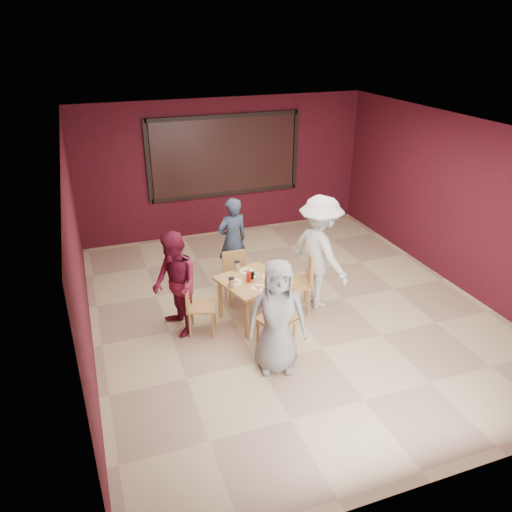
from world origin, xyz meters
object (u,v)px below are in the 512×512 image
object	(u,v)px
chair_right	(301,278)
diner_right	(320,252)
dining_table	(252,284)
chair_left	(197,303)
diner_front	(277,317)
chair_front	(280,318)
chair_back	(236,273)
diner_back	(232,240)
diner_left	(175,285)

from	to	relation	value
chair_right	diner_right	world-z (taller)	diner_right
dining_table	chair_left	world-z (taller)	dining_table
diner_front	diner_right	xyz separation A→B (m)	(1.23, 1.30, 0.13)
chair_front	chair_back	distance (m)	1.56
chair_back	chair_front	bearing A→B (deg)	-85.27
chair_right	diner_back	size ratio (longest dim) A/B	0.64
chair_front	diner_left	bearing A→B (deg)	142.56
chair_left	chair_right	size ratio (longest dim) A/B	0.86
diner_left	diner_right	xyz separation A→B (m)	(2.26, 0.02, 0.13)
dining_table	diner_right	size ratio (longest dim) A/B	0.60
diner_back	diner_right	bearing A→B (deg)	118.32
chair_back	diner_right	bearing A→B (deg)	-27.05
diner_right	diner_back	bearing A→B (deg)	25.08
diner_front	diner_right	world-z (taller)	diner_right
chair_back	diner_front	size ratio (longest dim) A/B	0.52
chair_right	diner_back	bearing A→B (deg)	118.03
dining_table	diner_back	xyz separation A→B (m)	(0.11, 1.34, 0.14)
dining_table	diner_right	distance (m)	1.18
chair_back	chair_right	size ratio (longest dim) A/B	0.83
dining_table	diner_front	bearing A→B (deg)	-94.40
dining_table	chair_front	size ratio (longest dim) A/B	1.18
diner_front	chair_right	bearing A→B (deg)	69.54
diner_left	diner_front	bearing A→B (deg)	28.58
chair_back	diner_front	distance (m)	1.92
chair_front	diner_right	xyz separation A→B (m)	(1.04, 0.96, 0.39)
dining_table	chair_right	world-z (taller)	chair_right
chair_right	diner_left	xyz separation A→B (m)	(-1.93, 0.04, 0.22)
chair_front	diner_front	xyz separation A→B (m)	(-0.19, -0.34, 0.26)
diner_right	diner_left	bearing A→B (deg)	76.07
diner_back	diner_right	xyz separation A→B (m)	(1.02, -1.23, 0.15)
chair_left	diner_left	bearing A→B (deg)	161.01
chair_left	dining_table	bearing A→B (deg)	0.87
dining_table	diner_left	bearing A→B (deg)	175.91
chair_front	diner_front	world-z (taller)	diner_front
chair_back	diner_front	bearing A→B (deg)	-91.78
chair_right	diner_front	size ratio (longest dim) A/B	0.63
chair_back	diner_right	xyz separation A→B (m)	(1.17, -0.60, 0.45)
chair_left	diner_front	bearing A→B (deg)	-57.07
chair_front	chair_left	world-z (taller)	chair_front
chair_front	diner_back	world-z (taller)	diner_back
dining_table	chair_back	distance (m)	0.72
diner_back	diner_right	size ratio (longest dim) A/B	0.83
chair_right	diner_left	bearing A→B (deg)	178.74
dining_table	chair_right	bearing A→B (deg)	2.71
dining_table	diner_left	xyz separation A→B (m)	(-1.13, 0.08, 0.16)
chair_back	diner_front	world-z (taller)	diner_front
chair_left	chair_right	bearing A→B (deg)	1.76
diner_front	diner_back	distance (m)	2.54
chair_right	chair_left	bearing A→B (deg)	-178.24
chair_back	diner_left	world-z (taller)	diner_left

